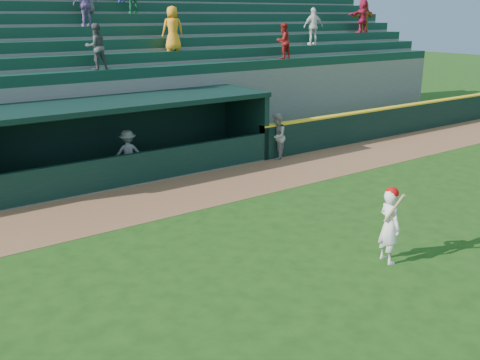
# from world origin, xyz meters

# --- Properties ---
(ground) EXTENTS (120.00, 120.00, 0.00)m
(ground) POSITION_xyz_m (0.00, 0.00, 0.00)
(ground) COLOR #1D4310
(ground) RESTS_ON ground
(warning_track) EXTENTS (40.00, 3.00, 0.01)m
(warning_track) POSITION_xyz_m (0.00, 4.90, 0.01)
(warning_track) COLOR brown
(warning_track) RESTS_ON ground
(field_wall_right) EXTENTS (15.50, 0.30, 1.20)m
(field_wall_right) POSITION_xyz_m (12.25, 6.55, 0.60)
(field_wall_right) COLOR black
(field_wall_right) RESTS_ON ground
(wall_stripe_right) EXTENTS (15.50, 0.32, 0.06)m
(wall_stripe_right) POSITION_xyz_m (12.25, 6.55, 1.23)
(wall_stripe_right) COLOR yellow
(wall_stripe_right) RESTS_ON field_wall_right
(dugout_player_front) EXTENTS (1.02, 1.01, 1.66)m
(dugout_player_front) POSITION_xyz_m (5.05, 6.38, 0.83)
(dugout_player_front) COLOR #989893
(dugout_player_front) RESTS_ON ground
(dugout_player_inside) EXTENTS (1.09, 0.81, 1.51)m
(dugout_player_inside) POSITION_xyz_m (-0.23, 7.53, 0.76)
(dugout_player_inside) COLOR gray
(dugout_player_inside) RESTS_ON ground
(dugout) EXTENTS (9.40, 2.80, 2.46)m
(dugout) POSITION_xyz_m (0.00, 8.00, 1.36)
(dugout) COLOR slate
(dugout) RESTS_ON ground
(stands) EXTENTS (34.50, 6.25, 6.98)m
(stands) POSITION_xyz_m (0.02, 12.56, 2.40)
(stands) COLOR slate
(stands) RESTS_ON ground
(batter_at_plate) EXTENTS (0.51, 0.81, 1.69)m
(batter_at_plate) POSITION_xyz_m (1.58, -1.59, 0.84)
(batter_at_plate) COLOR white
(batter_at_plate) RESTS_ON ground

